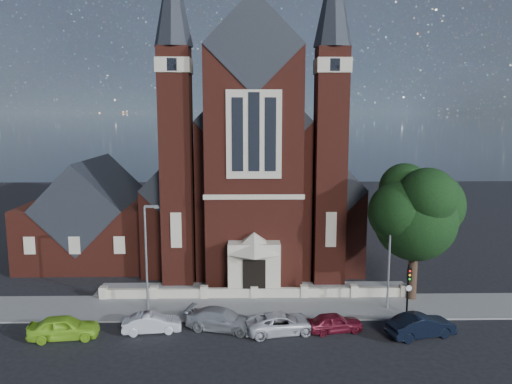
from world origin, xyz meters
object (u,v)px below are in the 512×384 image
(church, at_px, (252,173))
(street_lamp_right, at_px, (391,251))
(car_white_suv, at_px, (281,323))
(parish_hall, at_px, (94,220))
(car_dark_red, at_px, (335,323))
(street_tree, at_px, (418,215))
(car_silver_a, at_px, (152,323))
(street_lamp_left, at_px, (147,252))
(traffic_signal, at_px, (408,284))
(car_navy, at_px, (421,326))
(car_silver_b, at_px, (222,319))
(car_lime_van, at_px, (64,327))

(church, bearing_deg, street_lamp_right, -61.96)
(street_lamp_right, distance_m, car_white_suv, 9.99)
(parish_hall, height_order, car_dark_red, parish_hall)
(church, relative_size, street_tree, 3.26)
(car_silver_a, bearing_deg, car_white_suv, -99.50)
(street_tree, relative_size, car_silver_a, 2.73)
(street_tree, xyz_separation_m, street_lamp_left, (-20.51, -1.71, -2.36))
(parish_hall, bearing_deg, car_silver_a, -62.96)
(street_tree, bearing_deg, traffic_signal, -115.95)
(street_tree, height_order, traffic_signal, street_tree)
(street_lamp_right, bearing_deg, parish_hall, 151.78)
(street_lamp_left, relative_size, car_navy, 1.76)
(car_white_suv, bearing_deg, parish_hall, 33.98)
(car_silver_b, relative_size, car_white_suv, 1.02)
(car_lime_van, bearing_deg, car_silver_b, -90.76)
(street_lamp_left, height_order, car_lime_van, street_lamp_left)
(car_dark_red, bearing_deg, car_silver_b, 76.75)
(church, bearing_deg, car_dark_red, -76.70)
(church, distance_m, car_navy, 27.00)
(street_lamp_left, bearing_deg, car_lime_van, -136.56)
(street_lamp_right, bearing_deg, car_silver_b, -165.26)
(street_tree, xyz_separation_m, car_silver_b, (-14.89, -4.97, -6.24))
(car_silver_b, xyz_separation_m, car_navy, (13.25, -1.33, 0.04))
(car_navy, bearing_deg, street_lamp_left, 60.95)
(street_lamp_left, bearing_deg, church, 67.34)
(church, relative_size, street_lamp_right, 4.31)
(car_navy, bearing_deg, car_dark_red, 65.97)
(car_silver_b, height_order, car_dark_red, car_silver_b)
(street_tree, bearing_deg, parish_hall, 156.74)
(street_lamp_left, bearing_deg, street_tree, 4.76)
(car_lime_van, xyz_separation_m, car_silver_b, (10.32, 1.19, -0.05))
(parish_hall, relative_size, street_tree, 1.14)
(street_tree, height_order, street_lamp_right, street_tree)
(parish_hall, height_order, car_lime_van, parish_hall)
(street_lamp_right, relative_size, car_dark_red, 2.13)
(parish_hall, relative_size, street_lamp_right, 1.51)
(street_lamp_right, bearing_deg, traffic_signal, -59.99)
(street_lamp_left, bearing_deg, parish_hall, 120.02)
(car_silver_b, bearing_deg, church, 10.03)
(street_lamp_left, distance_m, car_silver_b, 7.56)
(car_lime_van, xyz_separation_m, car_navy, (23.56, -0.13, -0.01))
(street_lamp_right, relative_size, car_silver_b, 1.63)
(car_silver_a, distance_m, car_white_suv, 8.77)
(street_lamp_left, distance_m, car_silver_a, 5.41)
(car_silver_a, xyz_separation_m, car_navy, (17.97, -1.00, 0.11))
(car_white_suv, bearing_deg, car_silver_a, 77.51)
(car_silver_a, distance_m, car_dark_red, 12.39)
(car_lime_van, distance_m, car_white_suv, 14.37)
(car_lime_van, height_order, car_dark_red, car_lime_van)
(parish_hall, distance_m, car_lime_van, 19.04)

